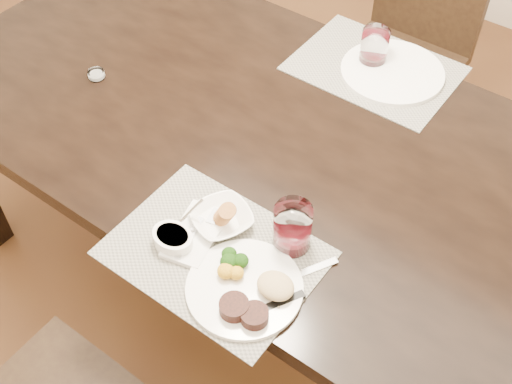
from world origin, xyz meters
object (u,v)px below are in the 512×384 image
Objects in this scene: wine_glass_near at (292,229)px; far_plate at (392,72)px; chair_far at (410,38)px; dinner_plate at (248,289)px; steak_knife at (291,294)px; cracker_bowl at (222,218)px.

far_plate is at bearing 99.06° from wine_glass_near.
chair_far is 3.57× the size of dinner_plate.
wine_glass_near is 0.40× the size of far_plate.
wine_glass_near reaches higher than far_plate.
steak_knife is (0.35, -1.32, 0.26)m from chair_far.
cracker_bowl reaches higher than steak_knife.
far_plate is (-0.11, 0.68, -0.05)m from wine_glass_near.
cracker_bowl is at bearing -165.75° from steak_knife.
dinner_plate is 1.22× the size of steak_knife.
steak_knife is 0.69× the size of far_plate.
steak_knife is at bearing -76.86° from far_plate.
chair_far reaches higher than far_plate.
far_plate is (0.05, 0.72, -0.01)m from cracker_bowl.
dinner_plate reaches higher than far_plate.
cracker_bowl is 0.60× the size of far_plate.
chair_far is at bearing 103.49° from dinner_plate.
chair_far is 0.61m from far_plate.
steak_knife is 0.81m from far_plate.
steak_knife is 1.75× the size of wine_glass_near.
wine_glass_near is at bearing -80.94° from far_plate.
steak_knife is 1.15× the size of cracker_bowl.
far_plate is (-0.11, 0.84, -0.01)m from dinner_plate.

